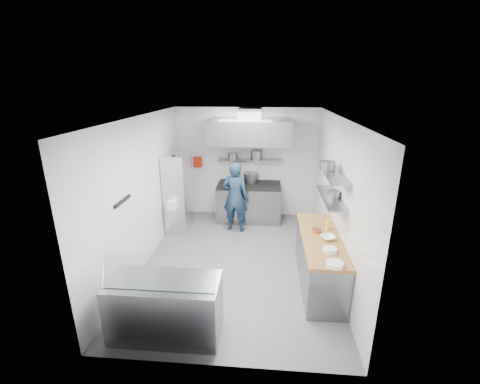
# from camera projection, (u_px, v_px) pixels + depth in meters

# --- Properties ---
(floor) EXTENTS (5.00, 5.00, 0.00)m
(floor) POSITION_uv_depth(u_px,v_px,m) (237.00, 261.00, 6.37)
(floor) COLOR #49494B
(floor) RESTS_ON ground
(ceiling) EXTENTS (5.00, 5.00, 0.00)m
(ceiling) POSITION_uv_depth(u_px,v_px,m) (237.00, 117.00, 5.47)
(ceiling) COLOR silver
(ceiling) RESTS_ON wall_back
(wall_back) EXTENTS (3.60, 2.80, 0.02)m
(wall_back) POSITION_uv_depth(u_px,v_px,m) (246.00, 163.00, 8.28)
(wall_back) COLOR white
(wall_back) RESTS_ON floor
(wall_front) EXTENTS (3.60, 2.80, 0.02)m
(wall_front) POSITION_uv_depth(u_px,v_px,m) (216.00, 268.00, 3.56)
(wall_front) COLOR white
(wall_front) RESTS_ON floor
(wall_left) EXTENTS (2.80, 5.00, 0.02)m
(wall_left) POSITION_uv_depth(u_px,v_px,m) (143.00, 192.00, 6.06)
(wall_left) COLOR white
(wall_left) RESTS_ON floor
(wall_right) EXTENTS (2.80, 5.00, 0.02)m
(wall_right) POSITION_uv_depth(u_px,v_px,m) (337.00, 197.00, 5.77)
(wall_right) COLOR white
(wall_right) RESTS_ON floor
(gas_range) EXTENTS (1.60, 0.80, 0.90)m
(gas_range) POSITION_uv_depth(u_px,v_px,m) (249.00, 203.00, 8.20)
(gas_range) COLOR gray
(gas_range) RESTS_ON floor
(cooktop) EXTENTS (1.57, 0.78, 0.06)m
(cooktop) POSITION_uv_depth(u_px,v_px,m) (249.00, 185.00, 8.04)
(cooktop) COLOR black
(cooktop) RESTS_ON gas_range
(stock_pot_left) EXTENTS (0.25, 0.25, 0.20)m
(stock_pot_left) POSITION_uv_depth(u_px,v_px,m) (236.00, 180.00, 8.00)
(stock_pot_left) COLOR slate
(stock_pot_left) RESTS_ON cooktop
(stock_pot_mid) EXTENTS (0.37, 0.37, 0.24)m
(stock_pot_mid) POSITION_uv_depth(u_px,v_px,m) (251.00, 177.00, 8.17)
(stock_pot_mid) COLOR slate
(stock_pot_mid) RESTS_ON cooktop
(over_range_shelf) EXTENTS (1.60, 0.30, 0.04)m
(over_range_shelf) POSITION_uv_depth(u_px,v_px,m) (250.00, 160.00, 8.08)
(over_range_shelf) COLOR gray
(over_range_shelf) RESTS_ON wall_back
(shelf_pot_a) EXTENTS (0.24, 0.24, 0.18)m
(shelf_pot_a) POSITION_uv_depth(u_px,v_px,m) (233.00, 156.00, 7.95)
(shelf_pot_a) COLOR slate
(shelf_pot_a) RESTS_ON over_range_shelf
(shelf_pot_b) EXTENTS (0.29, 0.29, 0.22)m
(shelf_pot_b) POSITION_uv_depth(u_px,v_px,m) (256.00, 155.00, 8.02)
(shelf_pot_b) COLOR slate
(shelf_pot_b) RESTS_ON over_range_shelf
(extractor_hood) EXTENTS (1.90, 1.15, 0.55)m
(extractor_hood) POSITION_uv_depth(u_px,v_px,m) (249.00, 131.00, 7.44)
(extractor_hood) COLOR gray
(extractor_hood) RESTS_ON wall_back
(hood_duct) EXTENTS (0.55, 0.55, 0.24)m
(hood_duct) POSITION_uv_depth(u_px,v_px,m) (250.00, 113.00, 7.53)
(hood_duct) COLOR slate
(hood_duct) RESTS_ON extractor_hood
(red_firebox) EXTENTS (0.22, 0.10, 0.26)m
(red_firebox) POSITION_uv_depth(u_px,v_px,m) (198.00, 162.00, 8.31)
(red_firebox) COLOR #B5200E
(red_firebox) RESTS_ON wall_back
(chef) EXTENTS (0.67, 0.49, 1.67)m
(chef) POSITION_uv_depth(u_px,v_px,m) (235.00, 197.00, 7.47)
(chef) COLOR #15283F
(chef) RESTS_ON floor
(wire_rack) EXTENTS (0.50, 0.90, 1.85)m
(wire_rack) POSITION_uv_depth(u_px,v_px,m) (179.00, 192.00, 7.57)
(wire_rack) COLOR silver
(wire_rack) RESTS_ON floor
(rack_bin_a) EXTENTS (0.17, 0.22, 0.19)m
(rack_bin_a) POSITION_uv_depth(u_px,v_px,m) (172.00, 205.00, 7.08)
(rack_bin_a) COLOR white
(rack_bin_a) RESTS_ON wire_rack
(rack_bin_b) EXTENTS (0.15, 0.19, 0.17)m
(rack_bin_b) POSITION_uv_depth(u_px,v_px,m) (178.00, 176.00, 7.47)
(rack_bin_b) COLOR yellow
(rack_bin_b) RESTS_ON wire_rack
(rack_jar) EXTENTS (0.10, 0.10, 0.18)m
(rack_jar) POSITION_uv_depth(u_px,v_px,m) (174.00, 159.00, 6.96)
(rack_jar) COLOR black
(rack_jar) RESTS_ON wire_rack
(knife_strip) EXTENTS (0.04, 0.55, 0.05)m
(knife_strip) POSITION_uv_depth(u_px,v_px,m) (122.00, 201.00, 5.16)
(knife_strip) COLOR black
(knife_strip) RESTS_ON wall_left
(prep_counter_base) EXTENTS (0.62, 2.00, 0.84)m
(prep_counter_base) POSITION_uv_depth(u_px,v_px,m) (319.00, 262.00, 5.55)
(prep_counter_base) COLOR gray
(prep_counter_base) RESTS_ON floor
(prep_counter_top) EXTENTS (0.65, 2.04, 0.06)m
(prep_counter_top) POSITION_uv_depth(u_px,v_px,m) (321.00, 238.00, 5.40)
(prep_counter_top) COLOR #996633
(prep_counter_top) RESTS_ON prep_counter_base
(plate_stack_a) EXTENTS (0.24, 0.24, 0.06)m
(plate_stack_a) POSITION_uv_depth(u_px,v_px,m) (335.00, 264.00, 4.52)
(plate_stack_a) COLOR white
(plate_stack_a) RESTS_ON prep_counter_top
(plate_stack_b) EXTENTS (0.22, 0.22, 0.06)m
(plate_stack_b) POSITION_uv_depth(u_px,v_px,m) (330.00, 250.00, 4.91)
(plate_stack_b) COLOR white
(plate_stack_b) RESTS_ON prep_counter_top
(copper_pan) EXTENTS (0.16, 0.16, 0.06)m
(copper_pan) POSITION_uv_depth(u_px,v_px,m) (317.00, 231.00, 5.54)
(copper_pan) COLOR #DB693D
(copper_pan) RESTS_ON prep_counter_top
(squeeze_bottle) EXTENTS (0.06, 0.06, 0.18)m
(squeeze_bottle) POSITION_uv_depth(u_px,v_px,m) (328.00, 225.00, 5.63)
(squeeze_bottle) COLOR yellow
(squeeze_bottle) RESTS_ON prep_counter_top
(mixing_bowl) EXTENTS (0.30, 0.30, 0.06)m
(mixing_bowl) POSITION_uv_depth(u_px,v_px,m) (328.00, 238.00, 5.31)
(mixing_bowl) COLOR white
(mixing_bowl) RESTS_ON prep_counter_top
(wall_shelf_lower) EXTENTS (0.30, 1.30, 0.04)m
(wall_shelf_lower) POSITION_uv_depth(u_px,v_px,m) (331.00, 198.00, 5.47)
(wall_shelf_lower) COLOR gray
(wall_shelf_lower) RESTS_ON wall_right
(wall_shelf_upper) EXTENTS (0.30, 1.30, 0.04)m
(wall_shelf_upper) POSITION_uv_depth(u_px,v_px,m) (333.00, 174.00, 5.34)
(wall_shelf_upper) COLOR gray
(wall_shelf_upper) RESTS_ON wall_right
(shelf_pot_c) EXTENTS (0.22, 0.22, 0.10)m
(shelf_pot_c) POSITION_uv_depth(u_px,v_px,m) (334.00, 193.00, 5.46)
(shelf_pot_c) COLOR slate
(shelf_pot_c) RESTS_ON wall_shelf_lower
(shelf_pot_d) EXTENTS (0.27, 0.27, 0.14)m
(shelf_pot_d) POSITION_uv_depth(u_px,v_px,m) (327.00, 165.00, 5.51)
(shelf_pot_d) COLOR slate
(shelf_pot_d) RESTS_ON wall_shelf_upper
(display_case) EXTENTS (1.50, 0.70, 0.85)m
(display_case) POSITION_uv_depth(u_px,v_px,m) (166.00, 308.00, 4.41)
(display_case) COLOR gray
(display_case) RESTS_ON floor
(display_glass) EXTENTS (1.47, 0.19, 0.42)m
(display_glass) POSITION_uv_depth(u_px,v_px,m) (159.00, 272.00, 4.09)
(display_glass) COLOR silver
(display_glass) RESTS_ON display_case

